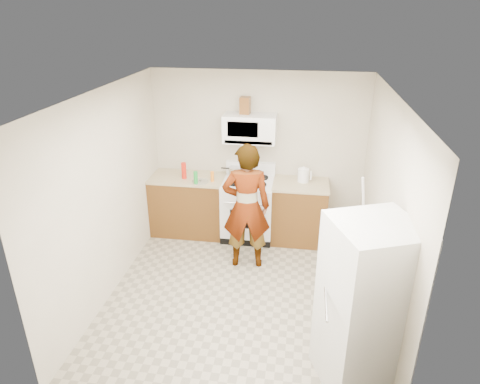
% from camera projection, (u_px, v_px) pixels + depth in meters
% --- Properties ---
extents(floor, '(3.60, 3.60, 0.00)m').
position_uv_depth(floor, '(240.00, 293.00, 5.40)').
color(floor, gray).
rests_on(floor, ground).
extents(back_wall, '(3.20, 0.02, 2.50)m').
position_uv_depth(back_wall, '(258.00, 154.00, 6.51)').
color(back_wall, beige).
rests_on(back_wall, floor).
extents(right_wall, '(0.02, 3.60, 2.50)m').
position_uv_depth(right_wall, '(383.00, 213.00, 4.67)').
color(right_wall, beige).
rests_on(right_wall, floor).
extents(cabinet_left, '(1.12, 0.62, 0.90)m').
position_uv_depth(cabinet_left, '(189.00, 205.00, 6.71)').
color(cabinet_left, brown).
rests_on(cabinet_left, floor).
extents(counter_left, '(1.14, 0.64, 0.03)m').
position_uv_depth(counter_left, '(187.00, 178.00, 6.52)').
color(counter_left, '#C0B482').
rests_on(counter_left, cabinet_left).
extents(cabinet_right, '(0.80, 0.62, 0.90)m').
position_uv_depth(cabinet_right, '(299.00, 213.00, 6.47)').
color(cabinet_right, brown).
rests_on(cabinet_right, floor).
extents(counter_right, '(0.82, 0.64, 0.03)m').
position_uv_depth(counter_right, '(301.00, 184.00, 6.28)').
color(counter_right, '#C0B482').
rests_on(counter_right, cabinet_right).
extents(gas_range, '(0.76, 0.65, 1.13)m').
position_uv_depth(gas_range, '(248.00, 208.00, 6.56)').
color(gas_range, white).
rests_on(gas_range, floor).
extents(microwave, '(0.76, 0.38, 0.40)m').
position_uv_depth(microwave, '(250.00, 128.00, 6.18)').
color(microwave, white).
rests_on(microwave, back_wall).
extents(person, '(0.69, 0.51, 1.76)m').
position_uv_depth(person, '(246.00, 207.00, 5.67)').
color(person, tan).
rests_on(person, floor).
extents(fridge, '(0.91, 0.91, 1.70)m').
position_uv_depth(fridge, '(366.00, 308.00, 3.83)').
color(fridge, silver).
rests_on(fridge, floor).
extents(kettle, '(0.19, 0.19, 0.20)m').
position_uv_depth(kettle, '(303.00, 175.00, 6.30)').
color(kettle, white).
rests_on(kettle, counter_right).
extents(jug, '(0.15, 0.15, 0.24)m').
position_uv_depth(jug, '(245.00, 105.00, 6.11)').
color(jug, brown).
rests_on(jug, microwave).
extents(saucepan, '(0.26, 0.26, 0.12)m').
position_uv_depth(saucepan, '(236.00, 171.00, 6.52)').
color(saucepan, '#BCBBC0').
rests_on(saucepan, gas_range).
extents(tray, '(0.29, 0.22, 0.05)m').
position_uv_depth(tray, '(252.00, 181.00, 6.30)').
color(tray, white).
rests_on(tray, gas_range).
extents(bottle_spray, '(0.10, 0.10, 0.25)m').
position_uv_depth(bottle_spray, '(184.00, 171.00, 6.40)').
color(bottle_spray, red).
rests_on(bottle_spray, counter_left).
extents(bottle_hot_sauce, '(0.06, 0.06, 0.16)m').
position_uv_depth(bottle_hot_sauce, '(212.00, 176.00, 6.31)').
color(bottle_hot_sauce, orange).
rests_on(bottle_hot_sauce, counter_left).
extents(bottle_green_cap, '(0.08, 0.08, 0.19)m').
position_uv_depth(bottle_green_cap, '(196.00, 178.00, 6.22)').
color(bottle_green_cap, '#1A8F2F').
rests_on(bottle_green_cap, counter_left).
extents(pot_lid, '(0.33, 0.33, 0.01)m').
position_uv_depth(pot_lid, '(200.00, 182.00, 6.32)').
color(pot_lid, silver).
rests_on(pot_lid, counter_left).
extents(broom, '(0.24, 0.23, 1.43)m').
position_uv_depth(broom, '(364.00, 226.00, 5.50)').
color(broom, white).
rests_on(broom, floor).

